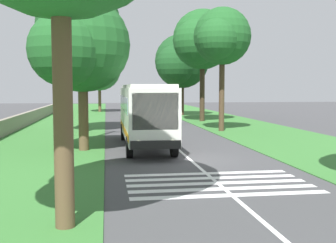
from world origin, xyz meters
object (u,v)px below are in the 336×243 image
(roadside_tree_right_1, at_px, (180,63))
(coach_bus, at_px, (145,111))
(roadside_tree_right_2, at_px, (221,38))
(roadside_tree_right_3, at_px, (200,42))
(roadside_tree_left_1, at_px, (98,70))
(roadside_tree_left_2, at_px, (78,24))
(utility_pole, at_px, (86,84))
(trailing_car_1, at_px, (154,111))
(roadside_tree_left_3, at_px, (78,47))
(trailing_car_0, at_px, (166,117))

(roadside_tree_right_1, bearing_deg, coach_bus, 165.82)
(roadside_tree_right_2, bearing_deg, roadside_tree_right_3, -3.71)
(roadside_tree_left_1, bearing_deg, roadside_tree_left_2, 177.88)
(roadside_tree_right_2, distance_m, utility_pole, 11.84)
(roadside_tree_left_1, xyz_separation_m, roadside_tree_right_3, (-19.22, -10.90, 2.27))
(trailing_car_1, bearing_deg, roadside_tree_left_3, 165.13)
(roadside_tree_right_2, relative_size, utility_pole, 1.37)
(trailing_car_1, xyz_separation_m, roadside_tree_right_2, (-18.02, -3.39, 6.89))
(roadside_tree_right_1, xyz_separation_m, roadside_tree_right_3, (-9.83, -0.41, 1.62))
(roadside_tree_left_3, bearing_deg, roadside_tree_right_1, -20.30)
(utility_pole, bearing_deg, trailing_car_0, -30.40)
(roadside_tree_right_3, bearing_deg, roadside_tree_right_2, 176.29)
(roadside_tree_left_2, height_order, roadside_tree_right_1, roadside_tree_left_2)
(roadside_tree_left_1, distance_m, roadside_tree_right_3, 22.21)
(trailing_car_0, bearing_deg, roadside_tree_right_1, -16.60)
(coach_bus, xyz_separation_m, trailing_car_0, (16.30, -3.58, -1.48))
(roadside_tree_left_2, height_order, roadside_tree_right_3, roadside_tree_left_2)
(utility_pole, bearing_deg, roadside_tree_right_3, -37.86)
(roadside_tree_right_3, relative_size, utility_pole, 1.61)
(trailing_car_0, bearing_deg, utility_pole, 149.60)
(trailing_car_0, xyz_separation_m, utility_pole, (-12.27, 7.20, 3.15))
(roadside_tree_left_2, xyz_separation_m, roadside_tree_right_2, (-0.73, -11.30, -0.96))
(roadside_tree_left_1, height_order, utility_pole, roadside_tree_left_1)
(trailing_car_0, distance_m, roadside_tree_right_1, 13.85)
(utility_pole, bearing_deg, roadside_tree_right_1, -23.96)
(trailing_car_0, distance_m, roadside_tree_right_2, 11.23)
(coach_bus, height_order, roadside_tree_right_2, roadside_tree_right_2)
(roadside_tree_left_2, bearing_deg, roadside_tree_right_1, -30.73)
(roadside_tree_left_2, relative_size, roadside_tree_right_1, 1.13)
(roadside_tree_left_2, relative_size, utility_pole, 1.62)
(roadside_tree_left_1, height_order, roadside_tree_right_1, roadside_tree_right_1)
(trailing_car_1, relative_size, roadside_tree_left_1, 0.46)
(coach_bus, distance_m, roadside_tree_right_1, 29.47)
(trailing_car_0, bearing_deg, roadside_tree_right_3, -62.19)
(roadside_tree_right_1, bearing_deg, trailing_car_1, 120.48)
(trailing_car_1, xyz_separation_m, roadside_tree_right_3, (-7.68, -4.06, 7.71))
(coach_bus, relative_size, roadside_tree_left_1, 1.20)
(roadside_tree_right_1, relative_size, roadside_tree_right_3, 0.89)
(coach_bus, height_order, roadside_tree_left_3, roadside_tree_left_3)
(roadside_tree_left_3, relative_size, roadside_tree_right_3, 0.73)
(coach_bus, xyz_separation_m, roadside_tree_left_2, (8.79, 4.42, 6.37))
(roadside_tree_right_1, relative_size, utility_pole, 1.43)
(coach_bus, xyz_separation_m, roadside_tree_left_3, (-1.25, 3.77, 3.65))
(roadside_tree_right_1, bearing_deg, roadside_tree_left_1, 48.15)
(coach_bus, height_order, roadside_tree_right_3, roadside_tree_right_3)
(roadside_tree_left_3, xyz_separation_m, roadside_tree_right_1, (29.47, -10.91, 0.96))
(roadside_tree_left_1, distance_m, roadside_tree_left_3, 38.87)
(trailing_car_1, bearing_deg, roadside_tree_right_3, -152.14)
(utility_pole, bearing_deg, coach_bus, -138.11)
(roadside_tree_right_1, xyz_separation_m, roadside_tree_right_2, (-20.16, 0.26, 0.79))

